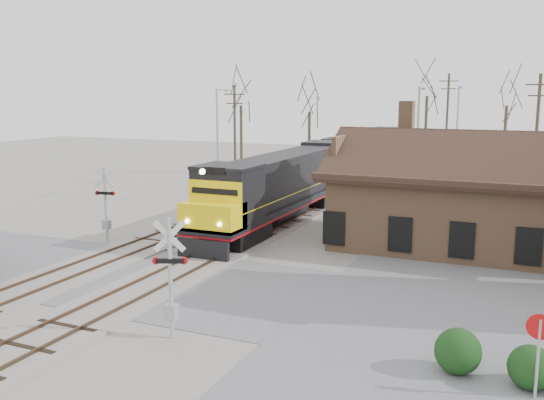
{
  "coord_description": "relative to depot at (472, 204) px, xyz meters",
  "views": [
    {
      "loc": [
        15.06,
        -21.91,
        8.36
      ],
      "look_at": [
        1.48,
        9.0,
        2.36
      ],
      "focal_mm": 40.0,
      "sensor_mm": 36.0,
      "label": 1
    }
  ],
  "objects": [
    {
      "name": "depot",
      "position": [
        0.0,
        0.0,
        0.0
      ],
      "size": [
        15.2,
        9.31,
        7.9
      ],
      "color": "#916B4B",
      "rests_on": "ground"
    },
    {
      "name": "tree_b",
      "position": [
        -18.22,
        23.91,
        5.13
      ],
      "size": [
        4.32,
        4.32,
        10.59
      ],
      "color": "#382D23",
      "rests_on": "ground"
    },
    {
      "name": "ground",
      "position": [
        -11.99,
        -12.0,
        -2.41
      ],
      "size": [
        140.0,
        140.0,
        0.0
      ],
      "primitive_type": "plane",
      "color": "gray",
      "rests_on": "ground"
    },
    {
      "name": "crossbuck_far",
      "position": [
        -19.1,
        -6.88,
        -0.42
      ],
      "size": [
        1.21,
        0.35,
        4.27
      ],
      "rotation": [
        0.0,
        0.0,
        3.36
      ],
      "color": "#A5A8AD",
      "rests_on": "ground"
    },
    {
      "name": "track_main",
      "position": [
        -11.99,
        3.0,
        -2.34
      ],
      "size": [
        3.4,
        90.0,
        0.24
      ],
      "color": "gray",
      "rests_on": "ground"
    },
    {
      "name": "hedge_a",
      "position": [
        1.3,
        -16.0,
        -1.71
      ],
      "size": [
        1.4,
        1.4,
        1.4
      ],
      "primitive_type": "sphere",
      "color": "black",
      "rests_on": "ground"
    },
    {
      "name": "streetlight_a",
      "position": [
        -19.42,
        7.04,
        2.47
      ],
      "size": [
        0.25,
        2.04,
        8.7
      ],
      "color": "#A5A8AD",
      "rests_on": "ground"
    },
    {
      "name": "tree_c",
      "position": [
        -8.41,
        34.4,
        6.92
      ],
      "size": [
        5.34,
        5.34,
        13.09
      ],
      "color": "#382D23",
      "rests_on": "ground"
    },
    {
      "name": "locomotive_lead",
      "position": [
        -11.99,
        1.46,
        0.02
      ],
      "size": [
        3.1,
        20.79,
        4.62
      ],
      "color": "black",
      "rests_on": "ground"
    },
    {
      "name": "streetlight_b",
      "position": [
        -4.54,
        8.44,
        2.53
      ],
      "size": [
        0.25,
        2.04,
        8.81
      ],
      "color": "#A5A8AD",
      "rests_on": "ground"
    },
    {
      "name": "locomotive_trailing",
      "position": [
        -11.99,
        22.52,
        0.02
      ],
      "size": [
        3.1,
        20.79,
        4.37
      ],
      "color": "black",
      "rests_on": "ground"
    },
    {
      "name": "do_not_enter_sign",
      "position": [
        3.48,
        -16.8,
        -0.7
      ],
      "size": [
        0.74,
        0.08,
        2.49
      ],
      "rotation": [
        0.0,
        0.0,
        -0.01
      ],
      "color": "#A5A8AD",
      "rests_on": "ground"
    },
    {
      "name": "tree_a",
      "position": [
        -25.17,
        22.42,
        5.83
      ],
      "size": [
        4.72,
        4.72,
        11.56
      ],
      "color": "#382D23",
      "rests_on": "ground"
    },
    {
      "name": "utility_pole_b",
      "position": [
        -6.0,
        33.17,
        3.01
      ],
      "size": [
        2.0,
        0.24,
        10.37
      ],
      "color": "#382D23",
      "rests_on": "ground"
    },
    {
      "name": "utility_pole_c",
      "position": [
        2.91,
        15.14,
        2.69
      ],
      "size": [
        2.0,
        0.24,
        9.75
      ],
      "color": "#382D23",
      "rests_on": "ground"
    },
    {
      "name": "hedge_b",
      "position": [
        3.33,
        -16.18,
        -1.76
      ],
      "size": [
        1.29,
        1.29,
        1.29
      ],
      "primitive_type": "sphere",
      "color": "black",
      "rests_on": "ground"
    },
    {
      "name": "utility_pole_a",
      "position": [
        -21.76,
        14.35,
        2.32
      ],
      "size": [
        2.0,
        0.24,
        9.02
      ],
      "color": "#382D23",
      "rests_on": "ground"
    },
    {
      "name": "road",
      "position": [
        -11.99,
        -12.0,
        -2.39
      ],
      "size": [
        60.0,
        9.0,
        0.03
      ],
      "primitive_type": "cube",
      "color": "slate",
      "rests_on": "ground"
    },
    {
      "name": "track_siding",
      "position": [
        -16.49,
        3.0,
        -2.34
      ],
      "size": [
        3.4,
        90.0,
        0.24
      ],
      "color": "gray",
      "rests_on": "ground"
    },
    {
      "name": "streetlight_c",
      "position": [
        -3.76,
        23.58,
        2.63
      ],
      "size": [
        0.25,
        2.04,
        9.0
      ],
      "color": "#A5A8AD",
      "rests_on": "ground"
    },
    {
      "name": "tree_d",
      "position": [
        -0.11,
        32.81,
        5.82
      ],
      "size": [
        4.71,
        4.71,
        11.55
      ],
      "color": "#382D23",
      "rests_on": "ground"
    },
    {
      "name": "crossbuck_near",
      "position": [
        -8.04,
        -17.21,
        -0.42
      ],
      "size": [
        1.14,
        0.55,
        4.25
      ],
      "rotation": [
        0.0,
        0.0,
        0.41
      ],
      "color": "#A5A8AD",
      "rests_on": "ground"
    }
  ]
}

